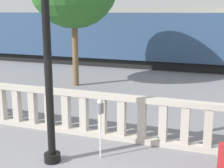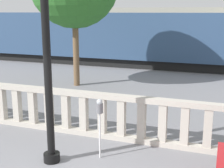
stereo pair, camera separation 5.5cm
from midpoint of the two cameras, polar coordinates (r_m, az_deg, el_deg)
name	(u,v)px [view 2 (the right image)]	position (r m, az deg, el deg)	size (l,w,h in m)	color
balustrade	(112,117)	(8.37, 0.15, -5.98)	(14.71, 0.24, 1.25)	#BCB5A8
lamppost	(44,2)	(6.72, -12.03, 14.44)	(0.43, 0.43, 6.18)	black
parking_meter	(100,111)	(7.13, -2.06, -5.01)	(0.16, 0.16, 1.44)	silver
train_near	(110,37)	(20.13, -0.22, 8.51)	(23.62, 2.67, 3.88)	black
train_far	(205,25)	(33.81, 16.63, 10.26)	(21.96, 2.91, 4.34)	black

